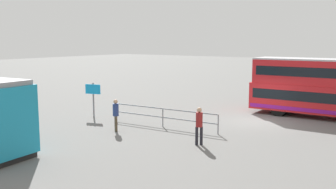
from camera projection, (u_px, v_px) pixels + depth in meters
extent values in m
plane|color=slate|center=(257.00, 121.00, 23.46)|extent=(160.00, 160.00, 0.00)
cylinder|color=black|center=(284.00, 106.00, 25.84)|extent=(1.01, 2.44, 1.00)
cylinder|color=#4C3F2D|center=(116.00, 124.00, 20.68)|extent=(0.14, 0.14, 0.86)
cylinder|color=#4C3F2D|center=(116.00, 123.00, 20.90)|extent=(0.14, 0.14, 0.86)
cylinder|color=navy|center=(116.00, 110.00, 20.68)|extent=(0.45, 0.45, 0.66)
sphere|color=tan|center=(116.00, 102.00, 20.62)|extent=(0.23, 0.23, 0.23)
cylinder|color=black|center=(197.00, 136.00, 18.07)|extent=(0.14, 0.14, 0.89)
cylinder|color=black|center=(201.00, 136.00, 18.09)|extent=(0.14, 0.14, 0.89)
cylinder|color=maroon|center=(199.00, 120.00, 17.97)|extent=(0.45, 0.45, 0.68)
sphere|color=tan|center=(199.00, 110.00, 17.91)|extent=(0.24, 0.24, 0.24)
cube|color=gray|center=(163.00, 109.00, 21.83)|extent=(6.91, 0.37, 0.06)
cube|color=gray|center=(163.00, 117.00, 21.90)|extent=(6.91, 0.37, 0.06)
cylinder|color=gray|center=(218.00, 125.00, 20.11)|extent=(0.07, 0.07, 1.05)
cylinder|color=gray|center=(163.00, 118.00, 21.91)|extent=(0.07, 0.07, 1.05)
cylinder|color=gray|center=(116.00, 112.00, 23.71)|extent=(0.07, 0.07, 1.05)
cylinder|color=slate|center=(93.00, 100.00, 24.54)|extent=(0.10, 0.10, 2.23)
cube|color=#1999D8|center=(93.00, 89.00, 24.40)|extent=(1.02, 0.34, 0.62)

